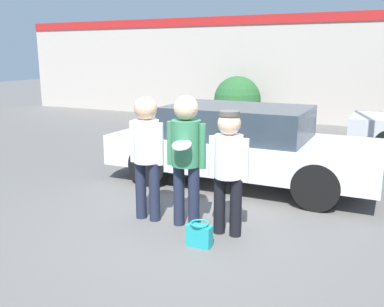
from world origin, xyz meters
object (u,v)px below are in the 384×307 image
person_middle_with_frisbee (186,149)px  person_right (228,162)px  shrub (237,100)px  handbag (199,235)px  parked_car_near (241,144)px  person_left (147,148)px

person_middle_with_frisbee → person_right: 0.60m
shrub → person_middle_with_frisbee: bearing=-74.5°
person_right → shrub: person_right is taller
shrub → handbag: 9.64m
parked_car_near → person_left: bearing=-104.9°
parked_car_near → shrub: size_ratio=2.97×
person_middle_with_frisbee → parked_car_near: 2.22m
person_middle_with_frisbee → shrub: person_middle_with_frisbee is taller
shrub → handbag: size_ratio=5.14×
person_left → handbag: person_left is taller
person_left → shrub: (-1.81, 8.71, -0.24)m
person_right → handbag: size_ratio=5.25×
person_right → parked_car_near: person_right is taller
person_middle_with_frisbee → handbag: 1.12m
person_middle_with_frisbee → parked_car_near: bearing=90.2°
handbag → person_middle_with_frisbee: bearing=130.3°
shrub → parked_car_near: bearing=-69.7°
person_middle_with_frisbee → parked_car_near: (-0.01, 2.20, -0.35)m
person_right → shrub: (-3.00, 8.71, -0.17)m
parked_car_near → person_middle_with_frisbee: bearing=-89.8°
person_right → handbag: person_right is taller
person_middle_with_frisbee → person_left: bearing=-179.1°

